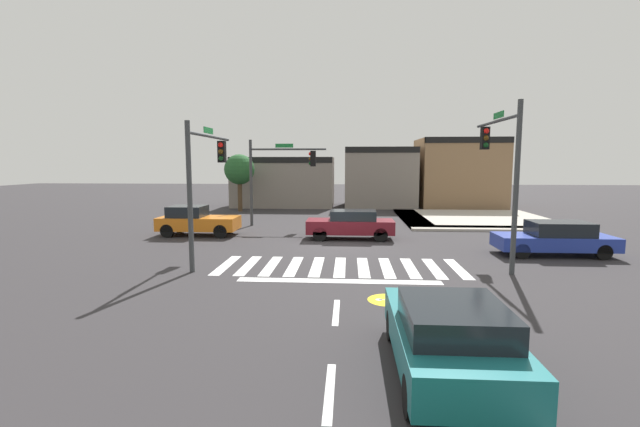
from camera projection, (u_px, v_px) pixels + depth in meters
name	position (u px, v px, depth m)	size (l,w,h in m)	color
ground_plane	(342.00, 245.00, 20.81)	(120.00, 120.00, 0.00)	#302D30
crosswalk_near	(340.00, 267.00, 16.35)	(9.19, 3.18, 0.01)	silver
lane_markings	(387.00, 355.00, 8.82)	(6.80, 20.25, 0.01)	white
bike_detector_marking	(388.00, 300.00, 12.38)	(1.19, 1.19, 0.01)	yellow
curb_corner_northeast	(468.00, 219.00, 29.58)	(10.00, 10.60, 0.15)	#B2AA9E
storefront_row	(383.00, 177.00, 39.03)	(23.72, 6.53, 6.06)	gray
traffic_signal_northwest	(279.00, 168.00, 26.68)	(4.77, 0.32, 5.34)	#383A3D
traffic_signal_southwest	(206.00, 167.00, 17.02)	(0.32, 5.17, 5.38)	#383A3D
traffic_signal_southeast	(501.00, 157.00, 16.39)	(0.32, 4.84, 6.05)	#383A3D
car_orange	(196.00, 221.00, 23.43)	(4.20, 1.90, 1.61)	orange
car_maroon	(351.00, 224.00, 22.27)	(4.45, 1.71, 1.49)	maroon
car_blue	(555.00, 238.00, 18.32)	(4.75, 1.82, 1.45)	#23389E
car_teal	(449.00, 336.00, 7.91)	(1.95, 4.31, 1.48)	#196B70
roadside_tree	(239.00, 170.00, 34.85)	(2.44, 2.44, 4.62)	#4C3823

